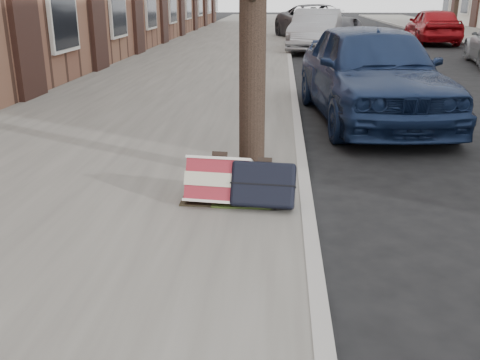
# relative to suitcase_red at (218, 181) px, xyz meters

# --- Properties ---
(ground) EXTENTS (120.00, 120.00, 0.00)m
(ground) POSITION_rel_suitcase_red_xyz_m (2.07, -0.87, -0.34)
(ground) COLOR black
(ground) RESTS_ON ground
(near_sidewalk) EXTENTS (5.00, 70.00, 0.12)m
(near_sidewalk) POSITION_rel_suitcase_red_xyz_m (-1.63, 14.13, -0.28)
(near_sidewalk) COLOR slate
(near_sidewalk) RESTS_ON ground
(dirt_patch) EXTENTS (0.85, 0.85, 0.02)m
(dirt_patch) POSITION_rel_suitcase_red_xyz_m (0.07, 0.33, -0.22)
(dirt_patch) COLOR black
(dirt_patch) RESTS_ON near_sidewalk
(suitcase_red) EXTENTS (0.61, 0.38, 0.45)m
(suitcase_red) POSITION_rel_suitcase_red_xyz_m (0.00, 0.00, 0.00)
(suitcase_red) COLOR maroon
(suitcase_red) RESTS_ON near_sidewalk
(suitcase_navy) EXTENTS (0.60, 0.39, 0.45)m
(suitcase_navy) POSITION_rel_suitcase_red_xyz_m (0.42, -0.06, 0.00)
(suitcase_navy) COLOR black
(suitcase_navy) RESTS_ON near_sidewalk
(car_near_front) EXTENTS (2.30, 4.74, 1.56)m
(car_near_front) POSITION_rel_suitcase_red_xyz_m (2.00, 4.21, 0.44)
(car_near_front) COLOR #142244
(car_near_front) RESTS_ON ground
(car_near_mid) EXTENTS (2.25, 4.64, 1.47)m
(car_near_mid) POSITION_rel_suitcase_red_xyz_m (1.80, 15.39, 0.39)
(car_near_mid) COLOR #999BA0
(car_near_mid) RESTS_ON ground
(car_near_back) EXTENTS (3.91, 6.04, 1.55)m
(car_near_back) POSITION_rel_suitcase_red_xyz_m (2.08, 19.77, 0.43)
(car_near_back) COLOR #3A3A3F
(car_near_back) RESTS_ON ground
(car_far_back) EXTENTS (1.88, 4.33, 1.45)m
(car_far_back) POSITION_rel_suitcase_red_xyz_m (6.78, 18.84, 0.38)
(car_far_back) COLOR maroon
(car_far_back) RESTS_ON ground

